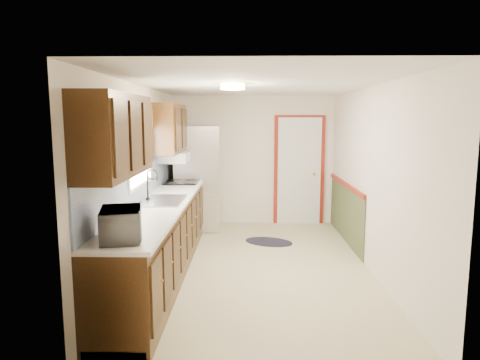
{
  "coord_description": "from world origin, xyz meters",
  "views": [
    {
      "loc": [
        -0.11,
        -5.51,
        1.98
      ],
      "look_at": [
        -0.22,
        0.23,
        1.15
      ],
      "focal_mm": 32.0,
      "sensor_mm": 36.0,
      "label": 1
    }
  ],
  "objects": [
    {
      "name": "ceiling_fixture",
      "position": [
        -0.3,
        -0.2,
        2.36
      ],
      "size": [
        0.3,
        0.3,
        0.06
      ],
      "primitive_type": "cylinder",
      "color": "#FFD88C",
      "rests_on": "room_shell"
    },
    {
      "name": "back_wall_trim",
      "position": [
        0.99,
        2.21,
        0.89
      ],
      "size": [
        1.12,
        2.3,
        2.08
      ],
      "color": "maroon",
      "rests_on": "ground"
    },
    {
      "name": "refrigerator",
      "position": [
        -1.02,
        2.03,
        0.92
      ],
      "size": [
        0.85,
        0.81,
        1.85
      ],
      "rotation": [
        0.0,
        0.0,
        0.11
      ],
      "color": "#B7B7BC",
      "rests_on": "ground"
    },
    {
      "name": "room_shell",
      "position": [
        0.0,
        0.0,
        1.2
      ],
      "size": [
        3.2,
        5.2,
        2.52
      ],
      "color": "#C1B788",
      "rests_on": "ground"
    },
    {
      "name": "microwave",
      "position": [
        -1.2,
        -1.95,
        1.11
      ],
      "size": [
        0.38,
        0.55,
        0.33
      ],
      "primitive_type": "imported",
      "rotation": [
        0.0,
        0.0,
        1.81
      ],
      "color": "white",
      "rests_on": "kitchen_run"
    },
    {
      "name": "cooktop",
      "position": [
        -1.19,
        1.4,
        0.95
      ],
      "size": [
        0.54,
        0.64,
        0.02
      ],
      "primitive_type": "cube",
      "color": "black",
      "rests_on": "kitchen_run"
    },
    {
      "name": "rug",
      "position": [
        0.23,
        1.18,
        0.01
      ],
      "size": [
        0.91,
        0.76,
        0.01
      ],
      "primitive_type": "ellipsoid",
      "rotation": [
        0.0,
        0.0,
        -0.38
      ],
      "color": "black",
      "rests_on": "ground"
    },
    {
      "name": "kitchen_run",
      "position": [
        -1.24,
        -0.29,
        0.81
      ],
      "size": [
        0.63,
        4.0,
        2.2
      ],
      "color": "#311C0B",
      "rests_on": "ground"
    }
  ]
}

